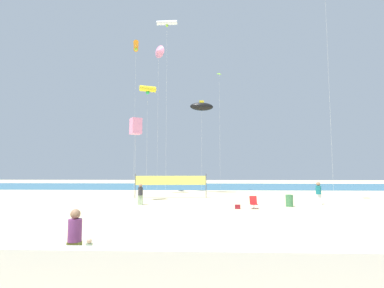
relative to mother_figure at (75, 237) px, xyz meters
name	(u,v)px	position (x,y,z in m)	size (l,w,h in m)	color
ground_plane	(168,214)	(1.38, 10.38, -0.89)	(120.00, 120.00, 0.00)	beige
ocean_band	(190,186)	(1.38, 41.35, -0.88)	(120.00, 20.00, 0.01)	teal
boardwalk_ledge	(106,269)	(1.38, -1.37, -0.41)	(28.00, 0.44, 0.95)	beige
mother_figure	(75,237)	(0.00, 0.00, 0.00)	(0.38, 0.38, 1.66)	olive
toddler_figure	(89,252)	(0.40, 0.06, -0.44)	(0.19, 0.19, 0.84)	white
beachgoer_teal_shirt	(318,192)	(12.91, 15.68, 0.07)	(0.41, 0.41, 1.80)	white
beachgoer_charcoal_shirt	(140,194)	(-1.37, 14.86, 0.00)	(0.38, 0.38, 1.66)	#99B28C
folding_beach_chair	(254,202)	(7.24, 12.98, -0.42)	(0.52, 0.65, 0.89)	red
trash_barrel	(289,201)	(10.15, 14.24, -0.44)	(0.55, 0.55, 0.89)	#3F7F4C
volleyball_net	(171,181)	(0.40, 20.64, 0.74)	(7.09, 0.74, 2.40)	#4C4C51
beach_handbag	(238,207)	(6.08, 12.78, -0.74)	(0.38, 0.19, 0.30)	maroon
kite_pink_delta	(158,51)	(-1.84, 26.02, 16.42)	(1.52, 1.29, 18.12)	silver
kite_orange_tube	(136,46)	(-4.48, 25.35, 16.81)	(1.10, 2.25, 18.05)	silver
kite_lime_diamond	(219,76)	(5.81, 29.33, 14.35)	(0.89, 0.90, 15.68)	silver
kite_yellow_tube	(148,89)	(-2.72, 24.03, 11.10)	(1.96, 1.34, 12.37)	silver
kite_black_inflatable	(202,107)	(3.45, 25.68, 9.38)	(2.79, 0.97, 11.02)	silver
kite_white_tube	(167,23)	(-0.50, 23.64, 18.75)	(2.39, 0.59, 19.95)	silver
kite_pink_box	(136,126)	(-2.48, 17.55, 5.83)	(1.26, 1.26, 7.45)	silver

